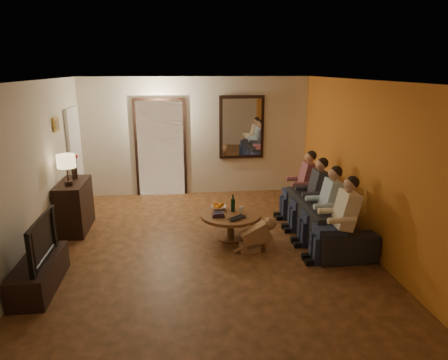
{
  "coord_description": "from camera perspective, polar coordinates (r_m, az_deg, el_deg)",
  "views": [
    {
      "loc": [
        -0.4,
        -5.78,
        2.78
      ],
      "look_at": [
        0.3,
        0.3,
        1.05
      ],
      "focal_mm": 32.0,
      "sensor_mm": 36.0,
      "label": 1
    }
  ],
  "objects": [
    {
      "name": "floor",
      "position": [
        6.43,
        -2.39,
        -9.86
      ],
      "size": [
        5.0,
        6.0,
        0.01
      ],
      "primitive_type": "cube",
      "color": "#3D2810",
      "rests_on": "ground"
    },
    {
      "name": "ceiling",
      "position": [
        5.8,
        -2.69,
        13.99
      ],
      "size": [
        5.0,
        6.0,
        0.01
      ],
      "primitive_type": "cube",
      "color": "white",
      "rests_on": "back_wall"
    },
    {
      "name": "back_wall",
      "position": [
        8.91,
        -3.92,
        6.18
      ],
      "size": [
        5.0,
        0.02,
        2.6
      ],
      "primitive_type": "cube",
      "color": "beige",
      "rests_on": "floor"
    },
    {
      "name": "front_wall",
      "position": [
        3.18,
        1.45,
        -11.98
      ],
      "size": [
        5.0,
        0.02,
        2.6
      ],
      "primitive_type": "cube",
      "color": "beige",
      "rests_on": "floor"
    },
    {
      "name": "left_wall",
      "position": [
        6.33,
        -25.74,
        0.66
      ],
      "size": [
        0.02,
        6.0,
        2.6
      ],
      "primitive_type": "cube",
      "color": "beige",
      "rests_on": "floor"
    },
    {
      "name": "right_wall",
      "position": [
        6.63,
        19.56,
        1.97
      ],
      "size": [
        0.02,
        6.0,
        2.6
      ],
      "primitive_type": "cube",
      "color": "beige",
      "rests_on": "floor"
    },
    {
      "name": "orange_accent",
      "position": [
        6.63,
        19.48,
        1.97
      ],
      "size": [
        0.01,
        6.0,
        2.6
      ],
      "primitive_type": "cube",
      "color": "orange",
      "rests_on": "right_wall"
    },
    {
      "name": "kitchen_doorway",
      "position": [
        8.94,
        -9.03,
        4.42
      ],
      "size": [
        1.0,
        0.06,
        2.1
      ],
      "primitive_type": "cube",
      "color": "#FFE0A5",
      "rests_on": "floor"
    },
    {
      "name": "door_trim",
      "position": [
        8.93,
        -9.03,
        4.41
      ],
      "size": [
        1.12,
        0.04,
        2.22
      ],
      "primitive_type": "cube",
      "color": "black",
      "rests_on": "floor"
    },
    {
      "name": "fridge_glimpse",
      "position": [
        8.97,
        -7.39,
        3.54
      ],
      "size": [
        0.45,
        0.03,
        1.7
      ],
      "primitive_type": "cube",
      "color": "silver",
      "rests_on": "floor"
    },
    {
      "name": "mirror_frame",
      "position": [
        8.95,
        2.53,
        7.53
      ],
      "size": [
        1.0,
        0.05,
        1.4
      ],
      "primitive_type": "cube",
      "color": "black",
      "rests_on": "back_wall"
    },
    {
      "name": "mirror_glass",
      "position": [
        8.92,
        2.56,
        7.5
      ],
      "size": [
        0.86,
        0.02,
        1.26
      ],
      "primitive_type": "cube",
      "color": "white",
      "rests_on": "back_wall"
    },
    {
      "name": "white_door",
      "position": [
        8.52,
        -20.42,
        2.86
      ],
      "size": [
        0.06,
        0.85,
        2.04
      ],
      "primitive_type": "cube",
      "color": "white",
      "rests_on": "floor"
    },
    {
      "name": "framed_art",
      "position": [
        7.44,
        -22.87,
        7.37
      ],
      "size": [
        0.03,
        0.28,
        0.24
      ],
      "primitive_type": "cube",
      "color": "#B28C33",
      "rests_on": "left_wall"
    },
    {
      "name": "art_canvas",
      "position": [
        7.43,
        -22.75,
        7.38
      ],
      "size": [
        0.01,
        0.22,
        0.18
      ],
      "primitive_type": "cube",
      "color": "brown",
      "rests_on": "left_wall"
    },
    {
      "name": "dresser",
      "position": [
        7.48,
        -20.56,
        -3.5
      ],
      "size": [
        0.45,
        0.99,
        0.88
      ],
      "primitive_type": "cube",
      "color": "black",
      "rests_on": "floor"
    },
    {
      "name": "table_lamp",
      "position": [
        7.08,
        -21.52,
        1.35
      ],
      "size": [
        0.3,
        0.3,
        0.54
      ],
      "primitive_type": null,
      "color": "beige",
      "rests_on": "dresser"
    },
    {
      "name": "flower_vase",
      "position": [
        7.51,
        -20.66,
        1.81
      ],
      "size": [
        0.14,
        0.14,
        0.44
      ],
      "primitive_type": null,
      "color": "red",
      "rests_on": "dresser"
    },
    {
      "name": "tv_stand",
      "position": [
        5.83,
        -24.88,
        -12.11
      ],
      "size": [
        0.45,
        1.18,
        0.39
      ],
      "primitive_type": "cube",
      "color": "black",
      "rests_on": "floor"
    },
    {
      "name": "tv",
      "position": [
        5.63,
        -25.44,
        -7.71
      ],
      "size": [
        1.0,
        0.13,
        0.57
      ],
      "primitive_type": "imported",
      "rotation": [
        0.0,
        0.0,
        1.57
      ],
      "color": "black",
      "rests_on": "tv_stand"
    },
    {
      "name": "sofa",
      "position": [
        6.99,
        14.15,
        -5.27
      ],
      "size": [
        2.24,
        0.88,
        0.65
      ],
      "primitive_type": "imported",
      "rotation": [
        0.0,
        0.0,
        1.57
      ],
      "color": "black",
      "rests_on": "floor"
    },
    {
      "name": "person_a",
      "position": [
        6.08,
        16.37,
        -5.89
      ],
      "size": [
        0.6,
        0.4,
        1.2
      ],
      "primitive_type": null,
      "color": "tan",
      "rests_on": "sofa"
    },
    {
      "name": "person_b",
      "position": [
        6.6,
        14.39,
        -4.02
      ],
      "size": [
        0.6,
        0.4,
        1.2
      ],
      "primitive_type": null,
      "color": "tan",
      "rests_on": "sofa"
    },
    {
      "name": "person_c",
      "position": [
        7.13,
        12.71,
        -2.42
      ],
      "size": [
        0.6,
        0.4,
        1.2
      ],
      "primitive_type": null,
      "color": "tan",
      "rests_on": "sofa"
    },
    {
      "name": "person_d",
      "position": [
        7.68,
        11.27,
        -1.04
      ],
      "size": [
        0.6,
        0.4,
        1.2
      ],
      "primitive_type": null,
      "color": "tan",
      "rests_on": "sofa"
    },
    {
      "name": "dog",
      "position": [
        6.28,
        4.6,
        -7.73
      ],
      "size": [
        0.59,
        0.31,
        0.56
      ],
      "primitive_type": null,
      "rotation": [
        0.0,
        0.0,
        0.13
      ],
      "color": "#A8764D",
      "rests_on": "floor"
    },
    {
      "name": "coffee_table",
      "position": [
        6.7,
        0.96,
        -6.64
      ],
      "size": [
        1.27,
        1.27,
        0.45
      ],
      "primitive_type": "cylinder",
      "rotation": [
        0.0,
        0.0,
        0.32
      ],
      "color": "brown",
      "rests_on": "floor"
    },
    {
      "name": "bowl",
      "position": [
        6.79,
        -0.78,
        -4.0
      ],
      "size": [
        0.26,
        0.26,
        0.06
      ],
      "primitive_type": "imported",
      "color": "white",
      "rests_on": "coffee_table"
    },
    {
      "name": "oranges",
      "position": [
        6.77,
        -0.79,
        -3.45
      ],
      "size": [
        0.2,
        0.2,
        0.08
      ],
      "primitive_type": null,
      "color": "orange",
      "rests_on": "bowl"
    },
    {
      "name": "wine_bottle",
      "position": [
        6.67,
        1.29,
        -3.27
      ],
      "size": [
        0.07,
        0.07,
        0.31
      ],
      "primitive_type": null,
      "color": "black",
      "rests_on": "coffee_table"
    },
    {
      "name": "wine_glass",
      "position": [
        6.67,
        2.45,
        -4.22
      ],
      "size": [
        0.06,
        0.06,
        0.1
      ],
      "primitive_type": "cylinder",
      "color": "silver",
      "rests_on": "coffee_table"
    },
    {
      "name": "book_stack",
      "position": [
        6.49,
        -0.85,
        -4.93
      ],
      "size": [
        0.2,
        0.15,
        0.07
      ],
      "primitive_type": null,
      "color": "black",
      "rests_on": "coffee_table"
    },
    {
      "name": "laptop",
      "position": [
        6.37,
        2.19,
        -5.57
      ],
      "size": [
        0.39,
        0.37,
        0.03
      ],
      "primitive_type": "imported",
      "rotation": [
        0.0,
        0.0,
        0.68
      ],
      "color": "black",
      "rests_on": "coffee_table"
    }
  ]
}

